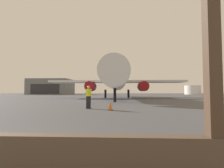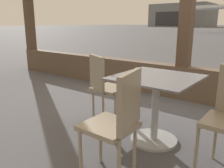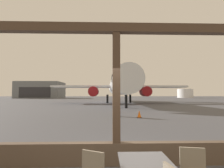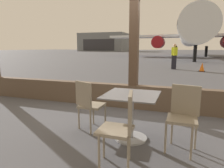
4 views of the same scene
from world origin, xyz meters
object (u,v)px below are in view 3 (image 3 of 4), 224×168
Objects in this scene: distant_hangar at (41,90)px; fuel_storage_tank at (185,93)px; airplane at (119,85)px; ground_crew_worker at (116,105)px; traffic_cone at (139,114)px.

fuel_storage_tank is (70.04, 2.67, -1.56)m from distant_hangar.
fuel_storage_tank is (36.55, 51.12, -1.44)m from airplane.
ground_crew_worker is 2.06m from traffic_cone.
airplane is 20.83m from ground_crew_worker.
traffic_cone is at bearing -90.03° from airplane.
distant_hangar is at bearing 124.65° from airplane.
airplane is at bearing 89.97° from traffic_cone.
fuel_storage_tank reaches higher than traffic_cone.
traffic_cone is 0.03× the size of distant_hangar.
airplane is 56.42× the size of traffic_cone.
distant_hangar is at bearing 114.71° from ground_crew_worker.
ground_crew_worker is at bearing 151.75° from traffic_cone.
ground_crew_worker reaches higher than traffic_cone.
fuel_storage_tank reaches higher than ground_crew_worker.
airplane is 21.77m from traffic_cone.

